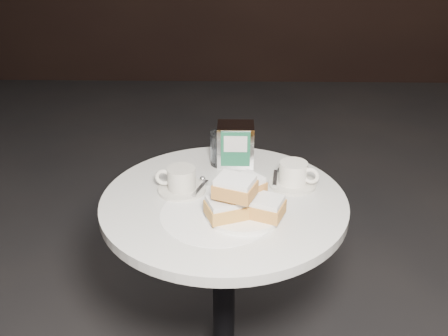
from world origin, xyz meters
TOP-DOWN VIEW (x-y plane):
  - cafe_table at (0.00, 0.00)m, footprint 0.70×0.70m
  - sugar_spill at (-0.01, -0.09)m, footprint 0.35×0.35m
  - beignet_plate at (0.05, -0.10)m, footprint 0.22×0.21m
  - coffee_cup_left at (-0.12, 0.04)m, footprint 0.15×0.15m
  - coffee_cup_right at (0.20, 0.08)m, footprint 0.18×0.18m
  - water_glass_left at (-0.01, 0.22)m, footprint 0.08×0.08m
  - water_glass_right at (0.01, 0.26)m, footprint 0.07×0.07m
  - napkin_dispenser at (0.03, 0.22)m, footprint 0.12×0.10m

SIDE VIEW (x-z plane):
  - cafe_table at x=0.00m, z-range 0.17..0.92m
  - sugar_spill at x=-0.01m, z-range 0.74..0.75m
  - coffee_cup_left at x=-0.12m, z-range 0.74..0.81m
  - coffee_cup_right at x=0.20m, z-range 0.74..0.81m
  - beignet_plate at x=0.05m, z-range 0.73..0.86m
  - water_glass_right at x=0.01m, z-range 0.74..0.85m
  - water_glass_left at x=-0.01m, z-range 0.74..0.85m
  - napkin_dispenser at x=0.03m, z-range 0.75..0.88m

